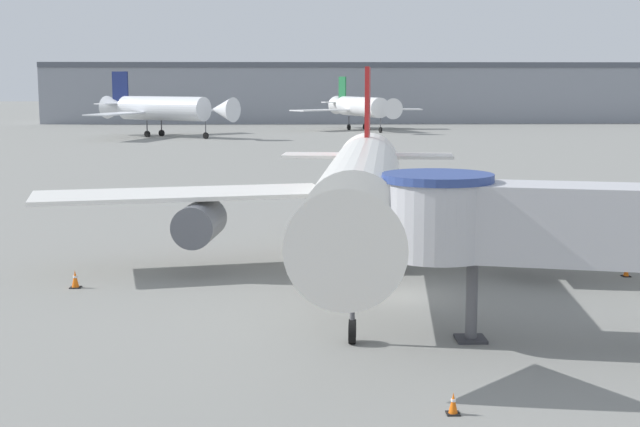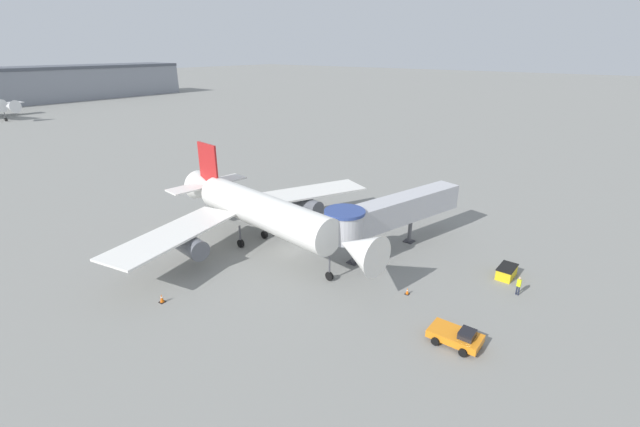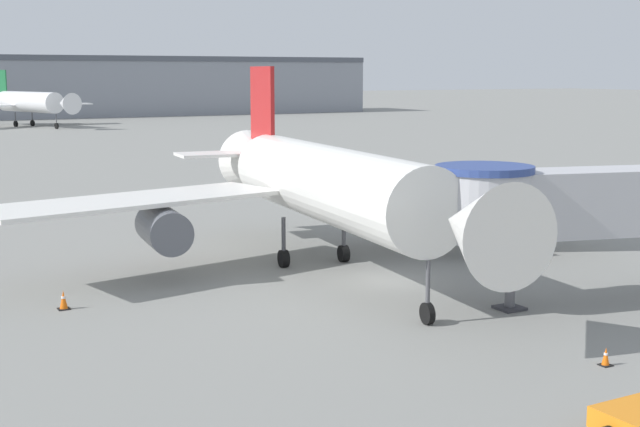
# 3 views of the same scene
# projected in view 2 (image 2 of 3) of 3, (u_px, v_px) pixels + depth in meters

# --- Properties ---
(ground_plane) EXTENTS (800.00, 800.00, 0.00)m
(ground_plane) POSITION_uv_depth(u_px,v_px,m) (292.00, 250.00, 47.74)
(ground_plane) COLOR gray
(main_airplane) EXTENTS (33.91, 29.59, 10.38)m
(main_airplane) POSITION_uv_depth(u_px,v_px,m) (260.00, 211.00, 46.95)
(main_airplane) COLOR white
(main_airplane) RESTS_ON ground_plane
(jet_bridge) EXTENTS (18.55, 7.42, 6.22)m
(jet_bridge) POSITION_uv_depth(u_px,v_px,m) (387.00, 213.00, 45.98)
(jet_bridge) COLOR #B7B7BC
(jet_bridge) RESTS_ON ground_plane
(pushback_tug_orange) EXTENTS (2.61, 3.92, 1.44)m
(pushback_tug_orange) POSITION_uv_depth(u_px,v_px,m) (456.00, 336.00, 32.56)
(pushback_tug_orange) COLOR orange
(pushback_tug_orange) RESTS_ON ground_plane
(service_container_yellow) EXTENTS (2.65, 1.49, 1.13)m
(service_container_yellow) POSITION_uv_depth(u_px,v_px,m) (507.00, 272.00, 42.02)
(service_container_yellow) COLOR yellow
(service_container_yellow) RESTS_ON ground_plane
(traffic_cone_port_wing) EXTENTS (0.50, 0.50, 0.82)m
(traffic_cone_port_wing) POSITION_uv_depth(u_px,v_px,m) (162.00, 298.00, 37.90)
(traffic_cone_port_wing) COLOR black
(traffic_cone_port_wing) RESTS_ON ground_plane
(traffic_cone_starboard_wing) EXTENTS (0.40, 0.40, 0.67)m
(traffic_cone_starboard_wing) POSITION_uv_depth(u_px,v_px,m) (329.00, 211.00, 58.27)
(traffic_cone_starboard_wing) COLOR black
(traffic_cone_starboard_wing) RESTS_ON ground_plane
(traffic_cone_near_nose) EXTENTS (0.39, 0.39, 0.65)m
(traffic_cone_near_nose) POSITION_uv_depth(u_px,v_px,m) (407.00, 291.00, 39.17)
(traffic_cone_near_nose) COLOR black
(traffic_cone_near_nose) RESTS_ON ground_plane
(ground_crew_marshaller) EXTENTS (0.24, 0.36, 1.84)m
(ground_crew_marshaller) POSITION_uv_depth(u_px,v_px,m) (519.00, 285.00, 38.80)
(ground_crew_marshaller) COLOR #1E2338
(ground_crew_marshaller) RESTS_ON ground_plane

